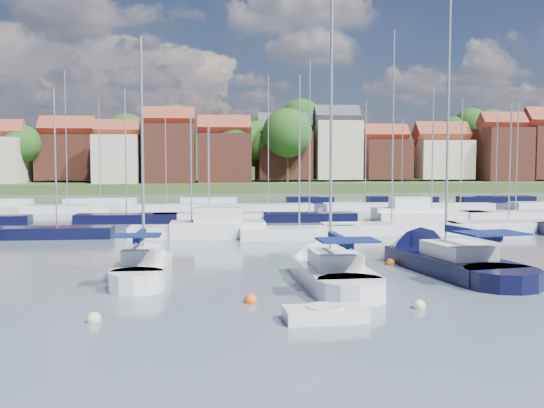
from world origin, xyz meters
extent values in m
plane|color=#43505B|center=(0.00, 40.00, 0.00)|extent=(260.00, 260.00, 0.00)
cube|color=white|center=(-9.13, 4.28, 0.25)|extent=(2.43, 5.81, 1.20)
cone|color=white|center=(-9.13, 7.90, 0.25)|extent=(2.42, 2.83, 2.42)
cylinder|color=white|center=(-9.12, 1.37, 0.25)|extent=(2.42, 2.42, 1.20)
cube|color=silver|center=(-9.12, 3.87, 1.20)|extent=(1.70, 2.42, 0.70)
cylinder|color=#B2B2B7|center=(-9.13, 4.68, 6.22)|extent=(0.14, 0.14, 10.74)
cylinder|color=#B2B2B7|center=(-9.12, 3.07, 2.05)|extent=(0.11, 3.22, 0.10)
cube|color=#0E1949|center=(-9.12, 3.07, 2.20)|extent=(0.31, 3.06, 0.35)
cube|color=#0E1949|center=(-9.12, 2.02, 2.35)|extent=(2.06, 1.46, 0.08)
cube|color=white|center=(-0.27, 2.11, 0.25)|extent=(3.03, 6.92, 1.20)
cone|color=white|center=(-0.38, 6.40, 0.25)|extent=(2.94, 3.40, 2.86)
cylinder|color=white|center=(-0.19, -1.31, 0.25)|extent=(2.93, 2.93, 1.20)
cube|color=silver|center=(-0.26, 1.64, 1.20)|extent=(2.07, 2.90, 0.70)
cylinder|color=#B2B2B7|center=(-0.29, 2.59, 7.20)|extent=(0.14, 0.14, 12.69)
cylinder|color=#B2B2B7|center=(-0.24, 0.69, 2.05)|extent=(0.20, 3.81, 0.10)
cube|color=#0E1949|center=(-0.24, 0.69, 2.20)|extent=(0.39, 3.62, 0.35)
cube|color=#0E1949|center=(-0.21, -0.55, 2.35)|extent=(2.47, 1.77, 0.08)
cube|color=black|center=(6.39, 4.42, 0.25)|extent=(4.79, 8.72, 1.20)
cone|color=black|center=(5.51, 9.51, 0.25)|extent=(4.07, 4.54, 3.44)
cylinder|color=black|center=(7.09, 0.35, 0.25)|extent=(3.97, 3.97, 1.20)
cube|color=silver|center=(6.48, 3.86, 1.20)|extent=(2.96, 3.80, 0.70)
cylinder|color=#B2B2B7|center=(6.29, 4.99, 8.67)|extent=(0.14, 0.14, 15.64)
cylinder|color=#B2B2B7|center=(6.68, 2.73, 2.05)|extent=(0.88, 4.54, 0.10)
cube|color=#0E1949|center=(6.68, 2.73, 2.20)|extent=(1.03, 4.35, 0.35)
cube|color=#0E1949|center=(6.93, 1.26, 2.35)|extent=(3.23, 2.53, 0.08)
cube|color=white|center=(-1.88, -4.46, 0.20)|extent=(2.96, 1.49, 0.57)
cylinder|color=white|center=(-1.88, -4.46, 0.36)|extent=(1.34, 1.34, 0.36)
sphere|color=beige|center=(-9.98, -3.78, 0.00)|extent=(0.52, 0.52, 0.52)
sphere|color=#D85914|center=(-4.30, -1.41, 0.00)|extent=(0.54, 0.54, 0.54)
sphere|color=beige|center=(2.05, -3.06, 0.00)|extent=(0.49, 0.49, 0.49)
sphere|color=#D85914|center=(3.90, 6.80, 0.00)|extent=(0.48, 0.48, 0.48)
cube|color=black|center=(-17.11, 20.54, 0.35)|extent=(8.01, 2.24, 1.00)
cylinder|color=#B2B2B7|center=(-17.11, 20.54, 5.93)|extent=(0.12, 0.12, 10.16)
cube|color=white|center=(-7.27, 20.20, 0.35)|extent=(9.22, 2.58, 1.00)
cylinder|color=#B2B2B7|center=(-7.27, 20.20, 4.94)|extent=(0.12, 0.12, 8.18)
cube|color=white|center=(0.63, 18.61, 0.35)|extent=(8.78, 2.46, 1.00)
cylinder|color=#B2B2B7|center=(0.63, 18.61, 6.38)|extent=(0.12, 0.12, 11.06)
cube|color=white|center=(8.23, 20.67, 0.35)|extent=(10.79, 3.02, 1.00)
cylinder|color=#B2B2B7|center=(8.23, 20.67, 8.29)|extent=(0.12, 0.12, 14.87)
cube|color=white|center=(17.98, 21.03, 0.35)|extent=(10.13, 2.84, 1.00)
cylinder|color=#B2B2B7|center=(17.98, 21.03, 5.65)|extent=(0.12, 0.12, 9.59)
cube|color=white|center=(-5.31, 20.00, 0.50)|extent=(7.00, 2.60, 1.40)
cube|color=white|center=(-5.31, 20.00, 1.60)|extent=(3.50, 2.20, 1.30)
cube|color=black|center=(-13.55, 31.64, 0.35)|extent=(9.30, 2.60, 1.00)
cylinder|color=#B2B2B7|center=(-13.55, 31.64, 6.59)|extent=(0.12, 0.12, 11.48)
cube|color=white|center=(-5.94, 32.01, 0.35)|extent=(10.40, 2.91, 1.00)
cylinder|color=#B2B2B7|center=(-5.94, 32.01, 5.24)|extent=(0.12, 0.12, 8.77)
cube|color=black|center=(3.48, 31.28, 0.35)|extent=(8.80, 2.46, 1.00)
cylinder|color=#B2B2B7|center=(3.48, 31.28, 8.01)|extent=(0.12, 0.12, 14.33)
cube|color=white|center=(15.40, 31.16, 0.35)|extent=(10.73, 3.00, 1.00)
cylinder|color=#B2B2B7|center=(15.40, 31.16, 6.92)|extent=(0.12, 0.12, 12.14)
cube|color=white|center=(23.82, 30.97, 0.35)|extent=(10.48, 2.93, 1.00)
cylinder|color=#B2B2B7|center=(23.82, 30.97, 5.99)|extent=(0.12, 0.12, 10.28)
cube|color=white|center=(13.46, 32.00, 0.50)|extent=(7.00, 2.60, 1.40)
cube|color=white|center=(13.46, 32.00, 1.60)|extent=(3.50, 2.20, 1.30)
cube|color=white|center=(-21.71, 44.21, 0.35)|extent=(9.71, 2.72, 1.00)
cylinder|color=#B2B2B7|center=(-21.71, 44.21, 8.29)|extent=(0.12, 0.12, 14.88)
cube|color=white|center=(-10.84, 44.51, 0.35)|extent=(8.49, 2.38, 1.00)
cylinder|color=#B2B2B7|center=(-10.84, 44.51, 6.51)|extent=(0.12, 0.12, 11.31)
cube|color=white|center=(0.79, 43.78, 0.35)|extent=(10.16, 2.85, 1.00)
cylinder|color=#B2B2B7|center=(0.79, 43.78, 8.15)|extent=(0.12, 0.12, 14.59)
cube|color=white|center=(12.17, 43.90, 0.35)|extent=(9.53, 2.67, 1.00)
cylinder|color=#B2B2B7|center=(12.17, 43.90, 6.81)|extent=(0.12, 0.12, 11.91)
cube|color=white|center=(23.16, 42.50, 0.35)|extent=(7.62, 2.13, 1.00)
cylinder|color=#B2B2B7|center=(23.16, 42.50, 6.91)|extent=(0.12, 0.12, 12.13)
cube|color=white|center=(-20.26, 56.56, 0.35)|extent=(9.24, 2.59, 1.00)
cylinder|color=#B2B2B7|center=(-20.26, 56.56, 7.43)|extent=(0.12, 0.12, 13.17)
cube|color=white|center=(-6.08, 57.30, 0.35)|extent=(7.57, 2.12, 1.00)
cylinder|color=#B2B2B7|center=(-6.08, 57.30, 5.97)|extent=(0.12, 0.12, 10.24)
cube|color=black|center=(7.88, 57.47, 0.35)|extent=(6.58, 1.84, 1.00)
cylinder|color=#B2B2B7|center=(7.88, 57.47, 4.85)|extent=(0.12, 0.12, 8.01)
cube|color=black|center=(20.94, 57.40, 0.35)|extent=(9.92, 2.78, 1.00)
cylinder|color=#B2B2B7|center=(20.94, 57.40, 6.31)|extent=(0.12, 0.12, 10.92)
cube|color=black|center=(34.28, 56.37, 0.35)|extent=(10.55, 2.95, 1.00)
cylinder|color=#B2B2B7|center=(34.28, 56.37, 6.61)|extent=(0.12, 0.12, 11.51)
cube|color=#3A4924|center=(0.00, 117.00, 0.30)|extent=(200.00, 70.00, 3.00)
cube|color=#3A4924|center=(0.00, 142.00, 5.00)|extent=(200.00, 60.00, 14.00)
cube|color=brown|center=(-33.65, 97.79, 6.56)|extent=(10.37, 9.97, 8.73)
cube|color=brown|center=(-33.65, 97.79, 12.20)|extent=(10.57, 5.13, 5.13)
cube|color=beige|center=(-22.74, 89.00, 6.08)|extent=(8.09, 8.80, 8.96)
cube|color=brown|center=(-22.74, 89.00, 11.55)|extent=(8.25, 4.00, 4.00)
cube|color=brown|center=(-13.35, 89.94, 7.08)|extent=(9.36, 10.17, 10.97)
cube|color=brown|center=(-13.35, 89.94, 13.72)|extent=(9.54, 4.63, 4.63)
cube|color=brown|center=(-3.04, 91.65, 6.31)|extent=(9.90, 8.56, 9.42)
cube|color=brown|center=(-3.04, 91.65, 12.23)|extent=(10.10, 4.90, 4.90)
cube|color=brown|center=(9.10, 96.65, 6.95)|extent=(10.59, 8.93, 9.49)
cube|color=#383A42|center=(9.10, 96.65, 12.99)|extent=(10.80, 5.24, 5.24)
cube|color=beige|center=(19.71, 95.80, 8.02)|extent=(9.01, 8.61, 11.65)
cube|color=#383A42|center=(19.71, 95.80, 14.95)|extent=(9.19, 4.46, 4.46)
cube|color=brown|center=(30.17, 97.00, 6.20)|extent=(9.10, 9.34, 8.00)
cube|color=brown|center=(30.17, 97.00, 11.32)|extent=(9.28, 4.50, 4.50)
cube|color=beige|center=(41.95, 96.59, 6.14)|extent=(10.86, 9.59, 7.88)
cube|color=brown|center=(41.95, 96.59, 11.41)|extent=(11.07, 5.37, 5.37)
cube|color=brown|center=(53.76, 93.92, 7.09)|extent=(9.18, 9.96, 10.97)
cube|color=brown|center=(53.76, 93.92, 13.70)|extent=(9.36, 4.54, 4.54)
cylinder|color=#382619|center=(56.77, 115.51, 8.51)|extent=(0.50, 0.50, 4.47)
sphere|color=#28561B|center=(56.77, 115.51, 14.58)|extent=(8.18, 8.18, 8.18)
cylinder|color=#382619|center=(3.46, 95.93, 3.83)|extent=(0.50, 0.50, 4.46)
sphere|color=#28561B|center=(3.46, 95.93, 9.88)|extent=(8.15, 8.15, 8.15)
cylinder|color=#382619|center=(15.22, 113.68, 8.58)|extent=(0.50, 0.50, 5.15)
sphere|color=#28561B|center=(15.22, 113.68, 15.56)|extent=(9.41, 9.41, 9.41)
cylinder|color=#382619|center=(-13.54, 116.31, 8.68)|extent=(0.50, 0.50, 4.56)
sphere|color=#28561B|center=(-13.54, 116.31, 14.87)|extent=(8.34, 8.34, 8.34)
cylinder|color=#382619|center=(-23.24, 105.25, 4.18)|extent=(0.50, 0.50, 5.15)
sphere|color=#28561B|center=(-23.24, 105.25, 11.17)|extent=(9.42, 9.42, 9.42)
cylinder|color=#382619|center=(-38.67, 107.32, 6.76)|extent=(0.50, 0.50, 3.42)
sphere|color=#28561B|center=(-38.67, 107.32, 11.40)|extent=(6.26, 6.26, 6.26)
cylinder|color=#382619|center=(13.76, 104.71, 3.48)|extent=(0.50, 0.50, 3.77)
sphere|color=#28561B|center=(13.76, 104.71, 8.60)|extent=(6.89, 6.89, 6.89)
cylinder|color=#382619|center=(9.05, 90.94, 4.21)|extent=(0.50, 0.50, 5.21)
sphere|color=#28561B|center=(9.05, 90.94, 11.28)|extent=(9.53, 9.53, 9.53)
cylinder|color=#382619|center=(61.93, 101.62, 3.09)|extent=(0.50, 0.50, 2.97)
sphere|color=#28561B|center=(61.93, 101.62, 7.12)|extent=(5.44, 5.44, 5.44)
cylinder|color=#382619|center=(-1.15, 93.75, 4.02)|extent=(0.50, 0.50, 4.84)
sphere|color=#28561B|center=(-1.15, 93.75, 10.59)|extent=(8.85, 8.85, 8.85)
cylinder|color=#382619|center=(52.68, 115.72, 8.17)|extent=(0.50, 0.50, 3.72)
sphere|color=#28561B|center=(52.68, 115.72, 13.21)|extent=(6.80, 6.80, 6.80)
cylinder|color=#382619|center=(54.05, 94.13, 3.62)|extent=(0.50, 0.50, 4.05)
sphere|color=#28561B|center=(54.05, 94.13, 9.11)|extent=(7.40, 7.40, 7.40)
cylinder|color=#382619|center=(-40.96, 92.79, 3.60)|extent=(0.50, 0.50, 4.00)
sphere|color=#28561B|center=(-40.96, 92.79, 9.04)|extent=(7.32, 7.32, 7.32)
cylinder|color=#382619|center=(6.84, 113.29, 7.91)|extent=(0.50, 0.50, 3.93)
sphere|color=#28561B|center=(6.84, 113.29, 13.24)|extent=(7.19, 7.19, 7.19)
cylinder|color=#382619|center=(30.65, 100.17, 3.51)|extent=(0.50, 0.50, 3.82)
sphere|color=#28561B|center=(30.65, 100.17, 8.70)|extent=(6.99, 6.99, 6.99)
cylinder|color=#382619|center=(-17.44, 93.12, 3.34)|extent=(0.50, 0.50, 3.48)
sphere|color=#28561B|center=(-17.44, 93.12, 8.07)|extent=(6.37, 6.37, 6.37)
cylinder|color=#382619|center=(57.51, 102.81, 3.09)|extent=(0.50, 0.50, 2.99)
sphere|color=#28561B|center=(57.51, 102.81, 7.14)|extent=(5.46, 5.46, 5.46)
cylinder|color=#382619|center=(3.61, 99.04, 3.22)|extent=(0.50, 0.50, 3.25)
sphere|color=#28561B|center=(3.61, 99.04, 7.63)|extent=(5.94, 5.94, 5.94)
cylinder|color=#382619|center=(-3.05, 100.73, 3.09)|extent=(0.50, 0.50, 2.98)
sphere|color=#28561B|center=(-3.05, 100.73, 7.14)|extent=(5.46, 5.46, 5.46)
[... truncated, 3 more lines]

